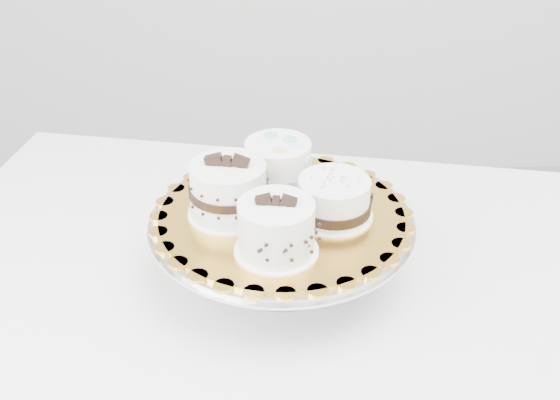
{
  "coord_description": "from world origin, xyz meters",
  "views": [
    {
      "loc": [
        -0.09,
        -0.69,
        1.38
      ],
      "look_at": [
        -0.07,
        0.12,
        0.88
      ],
      "focal_mm": 45.0,
      "sensor_mm": 36.0,
      "label": 1
    }
  ],
  "objects_px": {
    "cake_swirl": "(276,229)",
    "cake_ribbon": "(334,199)",
    "table": "(284,319)",
    "cake_board": "(282,215)",
    "cake_stand": "(282,235)",
    "cake_dots": "(278,164)",
    "cake_banded": "(229,191)"
  },
  "relations": [
    {
      "from": "cake_swirl",
      "to": "cake_ribbon",
      "type": "relative_size",
      "value": 0.91
    },
    {
      "from": "table",
      "to": "cake_board",
      "type": "height_order",
      "value": "cake_board"
    },
    {
      "from": "table",
      "to": "cake_stand",
      "type": "xyz_separation_m",
      "value": [
        -0.0,
        0.0,
        0.16
      ]
    },
    {
      "from": "cake_swirl",
      "to": "cake_dots",
      "type": "height_order",
      "value": "cake_swirl"
    },
    {
      "from": "table",
      "to": "cake_dots",
      "type": "distance_m",
      "value": 0.24
    },
    {
      "from": "cake_board",
      "to": "cake_banded",
      "type": "distance_m",
      "value": 0.08
    },
    {
      "from": "cake_swirl",
      "to": "cake_ribbon",
      "type": "xyz_separation_m",
      "value": [
        0.08,
        0.08,
        -0.01
      ]
    },
    {
      "from": "cake_stand",
      "to": "cake_banded",
      "type": "height_order",
      "value": "cake_banded"
    },
    {
      "from": "cake_stand",
      "to": "cake_ribbon",
      "type": "xyz_separation_m",
      "value": [
        0.07,
        -0.01,
        0.06
      ]
    },
    {
      "from": "table",
      "to": "cake_banded",
      "type": "height_order",
      "value": "cake_banded"
    },
    {
      "from": "cake_ribbon",
      "to": "cake_swirl",
      "type": "bearing_deg",
      "value": -121.05
    },
    {
      "from": "table",
      "to": "cake_ribbon",
      "type": "xyz_separation_m",
      "value": [
        0.07,
        -0.01,
        0.22
      ]
    },
    {
      "from": "cake_banded",
      "to": "cake_dots",
      "type": "xyz_separation_m",
      "value": [
        0.07,
        0.07,
        0.0
      ]
    },
    {
      "from": "cake_stand",
      "to": "cake_swirl",
      "type": "bearing_deg",
      "value": -96.12
    },
    {
      "from": "table",
      "to": "cake_ribbon",
      "type": "height_order",
      "value": "cake_ribbon"
    },
    {
      "from": "cake_stand",
      "to": "cake_swirl",
      "type": "relative_size",
      "value": 3.41
    },
    {
      "from": "table",
      "to": "cake_swirl",
      "type": "height_order",
      "value": "cake_swirl"
    },
    {
      "from": "cake_dots",
      "to": "cake_ribbon",
      "type": "relative_size",
      "value": 0.99
    },
    {
      "from": "table",
      "to": "cake_swirl",
      "type": "xyz_separation_m",
      "value": [
        -0.01,
        -0.09,
        0.23
      ]
    },
    {
      "from": "table",
      "to": "cake_banded",
      "type": "xyz_separation_m",
      "value": [
        -0.08,
        0.01,
        0.23
      ]
    },
    {
      "from": "cake_banded",
      "to": "cake_ribbon",
      "type": "distance_m",
      "value": 0.14
    },
    {
      "from": "cake_board",
      "to": "cake_ribbon",
      "type": "height_order",
      "value": "cake_ribbon"
    },
    {
      "from": "cake_swirl",
      "to": "cake_ribbon",
      "type": "bearing_deg",
      "value": 52.11
    },
    {
      "from": "cake_board",
      "to": "cake_dots",
      "type": "xyz_separation_m",
      "value": [
        -0.0,
        0.08,
        0.04
      ]
    },
    {
      "from": "cake_stand",
      "to": "cake_board",
      "type": "bearing_deg",
      "value": 0.0
    },
    {
      "from": "cake_ribbon",
      "to": "cake_dots",
      "type": "bearing_deg",
      "value": 145.97
    },
    {
      "from": "cake_stand",
      "to": "cake_dots",
      "type": "bearing_deg",
      "value": 92.5
    },
    {
      "from": "cake_stand",
      "to": "cake_board",
      "type": "xyz_separation_m",
      "value": [
        0.0,
        0.0,
        0.03
      ]
    },
    {
      "from": "table",
      "to": "cake_ribbon",
      "type": "relative_size",
      "value": 10.53
    },
    {
      "from": "cake_board",
      "to": "cake_swirl",
      "type": "xyz_separation_m",
      "value": [
        -0.01,
        -0.09,
        0.04
      ]
    },
    {
      "from": "cake_dots",
      "to": "table",
      "type": "bearing_deg",
      "value": -87.21
    },
    {
      "from": "cake_banded",
      "to": "cake_dots",
      "type": "distance_m",
      "value": 0.1
    }
  ]
}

